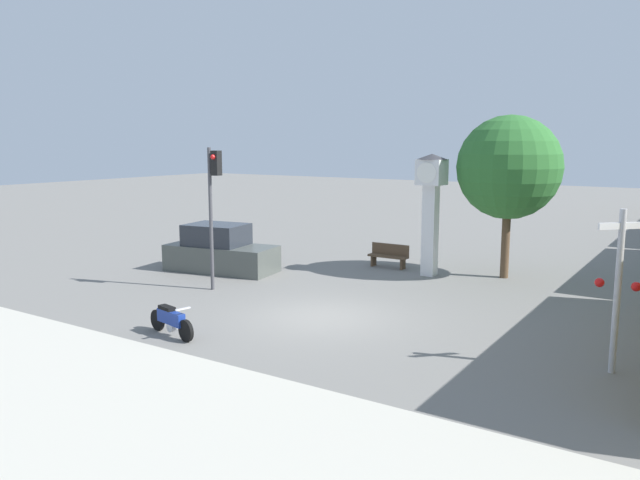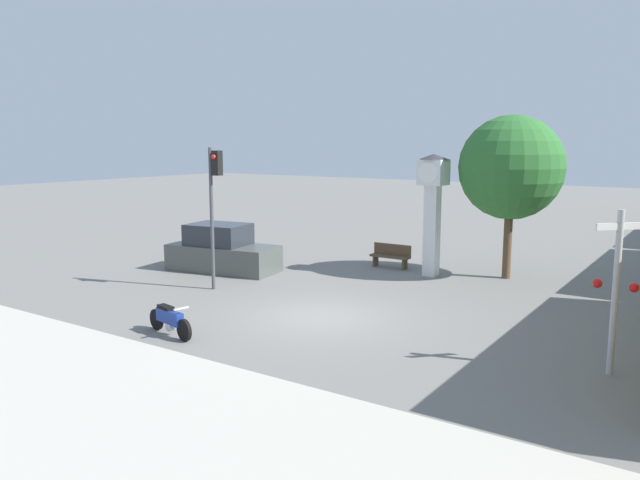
% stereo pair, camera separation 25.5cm
% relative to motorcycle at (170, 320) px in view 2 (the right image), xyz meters
% --- Properties ---
extents(ground_plane, '(120.00, 120.00, 0.00)m').
position_rel_motorcycle_xyz_m(ground_plane, '(2.26, 3.51, -0.40)').
color(ground_plane, slate).
extents(sidewalk_strip, '(36.00, 6.00, 0.10)m').
position_rel_motorcycle_xyz_m(sidewalk_strip, '(2.26, -4.00, -0.35)').
color(sidewalk_strip, '#BCB7A8').
rests_on(sidewalk_strip, ground_plane).
extents(motorcycle, '(1.87, 0.57, 0.84)m').
position_rel_motorcycle_xyz_m(motorcycle, '(0.00, 0.00, 0.00)').
color(motorcycle, black).
rests_on(motorcycle, ground_plane).
extents(clock_tower, '(1.10, 1.10, 4.46)m').
position_rel_motorcycle_xyz_m(clock_tower, '(2.58, 10.36, 2.56)').
color(clock_tower, white).
rests_on(clock_tower, ground_plane).
extents(traffic_light, '(0.50, 0.35, 4.71)m').
position_rel_motorcycle_xyz_m(traffic_light, '(-2.45, 4.33, 2.81)').
color(traffic_light, '#47474C').
rests_on(traffic_light, ground_plane).
extents(railroad_crossing_signal, '(0.90, 0.82, 3.52)m').
position_rel_motorcycle_xyz_m(railroad_crossing_signal, '(9.80, 3.33, 1.53)').
color(railroad_crossing_signal, '#B7B7BC').
rests_on(railroad_crossing_signal, ground_plane).
extents(street_tree, '(3.69, 3.69, 5.84)m').
position_rel_motorcycle_xyz_m(street_tree, '(5.02, 11.50, 3.58)').
color(street_tree, brown).
rests_on(street_tree, ground_plane).
extents(bench, '(1.60, 0.44, 0.92)m').
position_rel_motorcycle_xyz_m(bench, '(0.65, 10.90, 0.09)').
color(bench, brown).
rests_on(bench, ground_plane).
extents(parked_car, '(4.43, 2.43, 1.80)m').
position_rel_motorcycle_xyz_m(parked_car, '(-4.43, 6.76, 0.35)').
color(parked_car, '#4C514C').
rests_on(parked_car, ground_plane).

